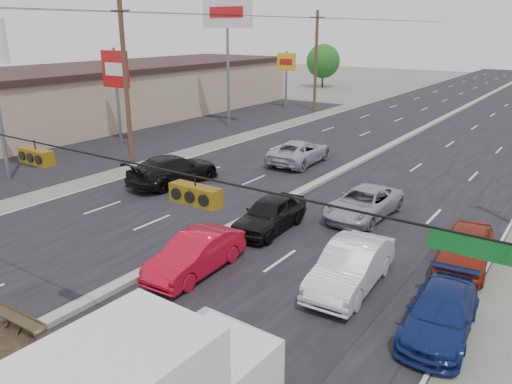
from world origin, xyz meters
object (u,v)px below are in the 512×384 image
at_px(utility_pole_left_b, 126,82).
at_px(red_sedan, 195,254).
at_px(pole_sign_mid, 116,75).
at_px(queue_car_c, 364,204).
at_px(oncoming_near, 173,170).
at_px(queue_car_b, 351,267).
at_px(utility_pole_left_c, 316,61).
at_px(queue_car_e, 466,249).
at_px(pole_sign_billboard, 227,21).
at_px(queue_car_a, 270,214).
at_px(queue_car_d, 440,314).
at_px(tree_left_far, 323,61).
at_px(oncoming_far, 300,152).
at_px(pole_sign_far, 286,67).

relative_size(utility_pole_left_b, red_sedan, 2.33).
distance_m(pole_sign_mid, queue_car_c, 21.92).
bearing_deg(oncoming_near, queue_car_b, 164.03).
bearing_deg(utility_pole_left_c, queue_car_e, -52.80).
bearing_deg(pole_sign_billboard, pole_sign_mid, -104.04).
xyz_separation_m(utility_pole_left_c, queue_car_a, (13.90, -29.68, -4.37)).
xyz_separation_m(utility_pole_left_b, red_sedan, (13.90, -9.48, -4.40)).
bearing_deg(queue_car_a, utility_pole_left_c, 112.18).
xyz_separation_m(utility_pole_left_b, pole_sign_billboard, (-2.00, 13.00, 3.76)).
height_order(queue_car_b, oncoming_near, oncoming_near).
bearing_deg(red_sedan, pole_sign_mid, 143.03).
bearing_deg(queue_car_c, red_sedan, -104.71).
bearing_deg(pole_sign_mid, utility_pole_left_c, 78.44).
bearing_deg(queue_car_a, red_sedan, -92.92).
xyz_separation_m(queue_car_d, queue_car_e, (-0.43, 4.79, 0.10)).
height_order(utility_pole_left_b, queue_car_b, utility_pole_left_b).
bearing_deg(tree_left_far, queue_car_e, -57.30).
bearing_deg(oncoming_far, pole_sign_far, -59.50).
distance_m(oncoming_near, oncoming_far, 8.62).
height_order(queue_car_d, oncoming_far, oncoming_far).
bearing_deg(oncoming_far, pole_sign_mid, 7.96).
bearing_deg(queue_car_a, queue_car_e, 5.40).
bearing_deg(oncoming_near, tree_left_far, -66.21).
height_order(tree_left_far, queue_car_e, tree_left_far).
relative_size(red_sedan, queue_car_c, 0.89).
bearing_deg(red_sedan, queue_car_a, 87.19).
distance_m(utility_pole_left_b, pole_sign_mid, 5.41).
relative_size(pole_sign_mid, queue_car_c, 1.45).
height_order(queue_car_b, queue_car_d, queue_car_b).
height_order(tree_left_far, queue_car_a, tree_left_far).
xyz_separation_m(pole_sign_far, tree_left_far, (-6.00, 20.00, -0.69)).
relative_size(utility_pole_left_b, oncoming_far, 1.87).
bearing_deg(utility_pole_left_c, tree_left_far, 115.41).
xyz_separation_m(utility_pole_left_c, red_sedan, (13.90, -34.48, -4.40)).
bearing_deg(red_sedan, pole_sign_billboard, 122.46).
relative_size(pole_sign_mid, queue_car_a, 1.62).
bearing_deg(pole_sign_mid, oncoming_far, 11.18).
bearing_deg(tree_left_far, oncoming_near, -72.01).
height_order(pole_sign_mid, oncoming_near, pole_sign_mid).
height_order(pole_sign_billboard, queue_car_c, pole_sign_billboard).
relative_size(queue_car_a, queue_car_b, 0.92).
bearing_deg(queue_car_a, oncoming_far, 110.64).
bearing_deg(utility_pole_left_b, queue_car_e, -9.29).
xyz_separation_m(queue_car_b, oncoming_near, (-13.08, 5.22, 0.04)).
bearing_deg(pole_sign_billboard, oncoming_far, -32.60).
bearing_deg(pole_sign_billboard, queue_car_d, -41.52).
relative_size(queue_car_d, queue_car_e, 1.01).
bearing_deg(oncoming_far, queue_car_a, 110.35).
relative_size(red_sedan, queue_car_d, 1.00).
distance_m(pole_sign_billboard, oncoming_far, 15.74).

